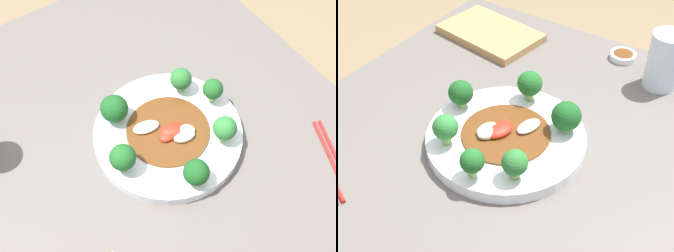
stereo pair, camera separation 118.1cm
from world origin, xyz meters
TOP-DOWN VIEW (x-y plane):
  - table at (0.00, 0.00)m, footprint 0.94×0.86m
  - plate at (0.04, 0.04)m, footprint 0.31×0.31m
  - broccoli_north at (0.02, 0.17)m, footprint 0.04×0.04m
  - broccoli_southwest at (-0.05, -0.03)m, footprint 0.06×0.06m
  - broccoli_east at (0.16, 0.02)m, footprint 0.05×0.05m
  - broccoli_northwest at (-0.04, 0.13)m, footprint 0.05×0.05m
  - broccoli_northeast at (0.11, 0.13)m, footprint 0.05×0.05m
  - broccoli_south at (0.06, -0.07)m, footprint 0.05×0.05m
  - stirfry_center at (0.04, 0.04)m, footprint 0.17×0.17m
  - drinking_glass at (-0.14, -0.31)m, footprint 0.08×0.08m
  - sauce_dish at (-0.03, -0.37)m, footprint 0.06×0.06m
  - cutting_board at (0.30, -0.27)m, footprint 0.27×0.19m

SIDE VIEW (x-z plane):
  - table at x=0.00m, z-range 0.00..0.73m
  - sauce_dish at x=-0.03m, z-range 0.73..0.74m
  - cutting_board at x=0.30m, z-range 0.73..0.75m
  - plate at x=0.04m, z-range 0.73..0.75m
  - stirfry_center at x=0.04m, z-range 0.75..0.77m
  - broccoli_east at x=0.16m, z-range 0.75..0.81m
  - broccoli_northwest at x=-0.04m, z-range 0.76..0.81m
  - broccoli_southwest at x=-0.05m, z-range 0.75..0.82m
  - broccoli_north at x=0.02m, z-range 0.76..0.82m
  - broccoli_northeast at x=0.11m, z-range 0.76..0.82m
  - broccoli_south at x=0.06m, z-range 0.76..0.82m
  - drinking_glass at x=-0.14m, z-range 0.73..0.85m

